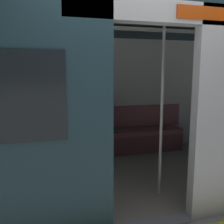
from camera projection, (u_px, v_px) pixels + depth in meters
name	position (u px, v px, depth m)	size (l,w,h in m)	color
ground_plane	(151.00, 223.00, 2.63)	(60.00, 60.00, 0.00)	gray
train_car	(115.00, 75.00, 3.52)	(6.40, 2.78, 2.34)	silver
bench_seat	(102.00, 138.00, 4.74)	(3.27, 0.44, 0.45)	#935156
person_seated	(93.00, 122.00, 4.58)	(0.55, 0.70, 1.17)	#4C8CC6
handbag	(70.00, 129.00, 4.62)	(0.26, 0.15, 0.17)	#262D4C
book	(114.00, 130.00, 4.85)	(0.15, 0.22, 0.03)	#33723F
grab_pole_door	(104.00, 114.00, 2.88)	(0.04, 0.04, 2.20)	silver
grab_pole_far	(162.00, 111.00, 3.11)	(0.04, 0.04, 2.20)	silver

